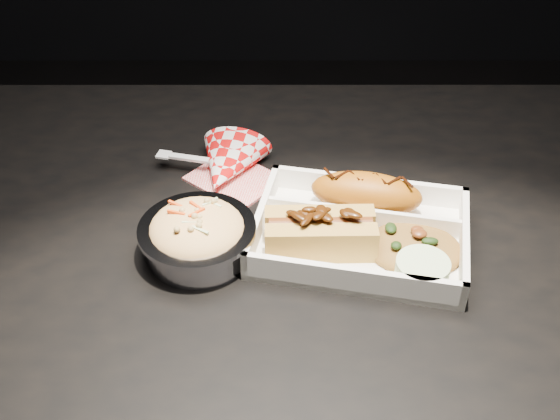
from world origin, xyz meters
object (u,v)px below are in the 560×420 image
object	(u,v)px
dining_table	(337,296)
fried_pastry	(366,193)
napkin_fork	(227,166)
hotdog	(320,231)
food_tray	(360,236)
foil_coleslaw_cup	(197,234)

from	to	relation	value
dining_table	fried_pastry	size ratio (longest dim) A/B	8.63
dining_table	napkin_fork	size ratio (longest dim) A/B	6.69
dining_table	napkin_fork	xyz separation A→B (m)	(-0.15, 0.14, 0.11)
napkin_fork	hotdog	bearing A→B (deg)	-39.25
hotdog	napkin_fork	distance (m)	0.20
dining_table	hotdog	world-z (taller)	hotdog
fried_pastry	food_tray	bearing A→B (deg)	-101.59
food_tray	foil_coleslaw_cup	size ratio (longest dim) A/B	2.05
dining_table	fried_pastry	bearing A→B (deg)	58.80
foil_coleslaw_cup	napkin_fork	size ratio (longest dim) A/B	0.77
foil_coleslaw_cup	dining_table	bearing A→B (deg)	6.48
dining_table	fried_pastry	world-z (taller)	fried_pastry
foil_coleslaw_cup	napkin_fork	xyz separation A→B (m)	(0.02, 0.16, -0.01)
food_tray	foil_coleslaw_cup	distance (m)	0.19
food_tray	dining_table	bearing A→B (deg)	-162.89
dining_table	napkin_fork	distance (m)	0.23
fried_pastry	foil_coleslaw_cup	size ratio (longest dim) A/B	1.01
food_tray	napkin_fork	bearing A→B (deg)	152.10
foil_coleslaw_cup	food_tray	bearing A→B (deg)	6.37
fried_pastry	foil_coleslaw_cup	xyz separation A→B (m)	(-0.20, -0.08, -0.00)
hotdog	foil_coleslaw_cup	bearing A→B (deg)	-179.28
napkin_fork	food_tray	bearing A→B (deg)	-26.07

